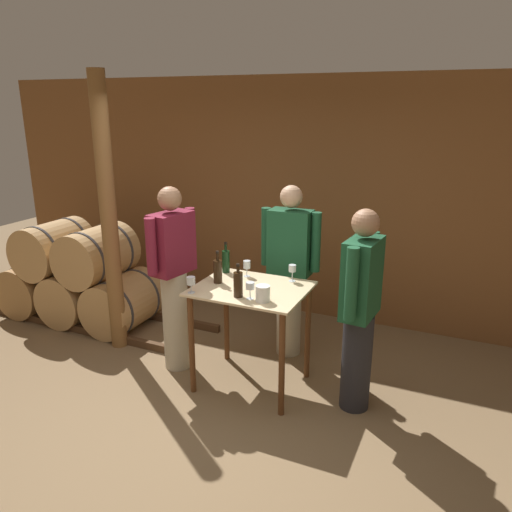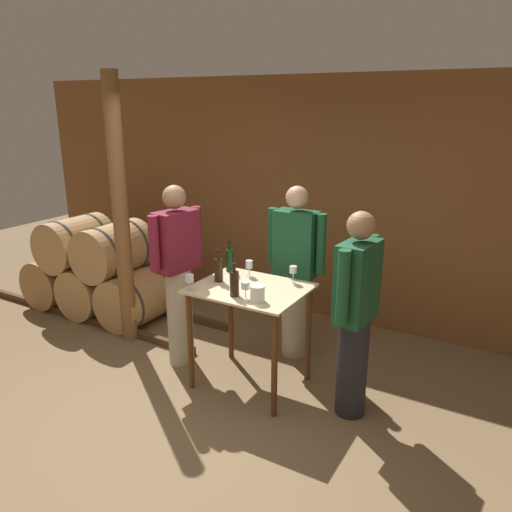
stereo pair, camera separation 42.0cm
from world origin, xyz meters
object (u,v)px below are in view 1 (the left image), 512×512
at_px(wine_glass_near_left, 191,281).
at_px(person_host, 174,276).
at_px(wine_glass_far_side, 292,269).
at_px(wine_glass_near_right, 250,286).
at_px(wine_glass_near_center, 247,265).
at_px(person_visitor_bearded, 360,308).
at_px(wooden_post, 109,218).
at_px(wine_bottle_left, 218,271).
at_px(wine_bottle_far_left, 226,261).
at_px(person_visitor_with_scarf, 290,268).
at_px(wine_bottle_center, 238,284).
at_px(ice_bucket, 263,293).

xyz_separation_m(wine_glass_near_left, person_host, (-0.38, 0.31, -0.11)).
bearing_deg(wine_glass_far_side, wine_glass_near_left, -137.78).
bearing_deg(wine_glass_near_right, wine_glass_near_center, 117.99).
bearing_deg(person_host, person_visitor_bearded, 1.22).
xyz_separation_m(wooden_post, person_visitor_bearded, (2.48, -0.08, -0.47)).
relative_size(wine_glass_near_center, person_visitor_bearded, 0.09).
bearing_deg(wine_bottle_left, wine_glass_near_right, -28.46).
relative_size(wine_bottle_far_left, person_visitor_with_scarf, 0.17).
distance_m(wine_bottle_left, wine_glass_near_right, 0.47).
bearing_deg(wooden_post, person_visitor_bearded, -1.92).
xyz_separation_m(wine_bottle_far_left, person_visitor_bearded, (1.29, -0.23, -0.15)).
xyz_separation_m(wine_bottle_left, person_visitor_with_scarf, (0.40, 0.70, -0.13)).
distance_m(wine_glass_near_left, wine_glass_near_right, 0.50).
bearing_deg(wine_glass_far_side, wine_glass_near_center, -173.51).
height_order(wine_bottle_left, wine_bottle_center, wine_bottle_left).
bearing_deg(wine_glass_near_left, ice_bucket, 7.04).
height_order(wooden_post, person_visitor_with_scarf, wooden_post).
bearing_deg(ice_bucket, person_visitor_with_scarf, 97.40).
xyz_separation_m(wooden_post, person_visitor_with_scarf, (1.65, 0.57, -0.46)).
distance_m(wine_bottle_far_left, wine_glass_near_right, 0.69).
relative_size(wine_bottle_far_left, wine_glass_near_right, 2.04).
bearing_deg(person_visitor_bearded, ice_bucket, -159.02).
bearing_deg(wine_glass_near_center, wine_glass_far_side, 6.49).
bearing_deg(person_visitor_with_scarf, person_host, -141.29).
height_order(wine_bottle_left, person_host, person_host).
distance_m(wooden_post, ice_bucket, 1.84).
distance_m(wine_bottle_center, wine_glass_far_side, 0.58).
bearing_deg(wine_glass_near_right, ice_bucket, -1.79).
distance_m(wine_bottle_far_left, ice_bucket, 0.77).
bearing_deg(wine_bottle_left, wine_glass_near_left, -105.89).
distance_m(wine_bottle_center, person_visitor_with_scarf, 0.93).
distance_m(wine_bottle_center, wine_glass_near_center, 0.49).
height_order(person_host, person_visitor_bearded, person_host).
distance_m(wine_glass_near_right, ice_bucket, 0.12).
relative_size(wooden_post, wine_glass_far_side, 18.03).
xyz_separation_m(wine_bottle_left, wine_glass_far_side, (0.57, 0.30, 0.00)).
distance_m(wooden_post, wine_glass_near_right, 1.73).
height_order(wine_glass_near_center, ice_bucket, wine_glass_near_center).
distance_m(person_visitor_with_scarf, person_visitor_bearded, 1.05).
height_order(wine_bottle_center, wine_glass_near_center, wine_bottle_center).
xyz_separation_m(wine_glass_near_center, ice_bucket, (0.36, -0.47, -0.04)).
bearing_deg(wine_bottle_left, wine_glass_far_side, 27.40).
relative_size(wine_bottle_center, ice_bucket, 2.14).
relative_size(wine_glass_near_left, person_host, 0.08).
relative_size(wine_bottle_center, person_visitor_with_scarf, 0.16).
height_order(wooden_post, wine_glass_near_center, wooden_post).
bearing_deg(wine_bottle_far_left, wine_bottle_center, -53.37).
relative_size(wooden_post, wine_glass_near_right, 19.31).
bearing_deg(wine_bottle_left, wine_glass_near_center, 57.56).
relative_size(wine_bottle_far_left, person_host, 0.17).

